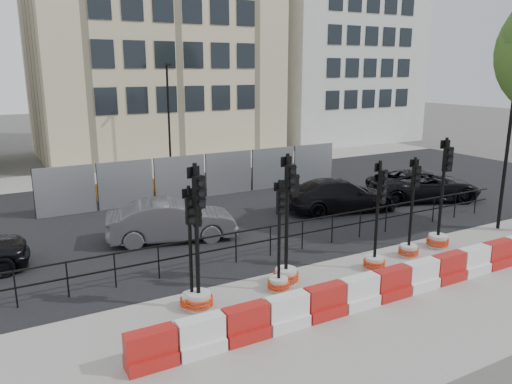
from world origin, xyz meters
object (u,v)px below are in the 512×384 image
traffic_signal_d (287,254)px  car_c (340,195)px  traffic_signal_a (199,281)px  traffic_signal_h (439,226)px  lamp_post_near (509,142)px

traffic_signal_d → car_c: 7.59m
traffic_signal_a → traffic_signal_h: bearing=-10.7°
lamp_post_near → car_c: lamp_post_near is taller
lamp_post_near → traffic_signal_h: bearing=-175.2°
lamp_post_near → traffic_signal_h: (-3.51, -0.29, -2.47)m
traffic_signal_d → traffic_signal_h: size_ratio=0.99×
traffic_signal_h → traffic_signal_d: bearing=-165.8°
traffic_signal_d → lamp_post_near: bearing=-0.4°
traffic_signal_a → traffic_signal_d: size_ratio=1.01×
traffic_signal_a → traffic_signal_d: 2.68m
traffic_signal_a → car_c: 9.88m
lamp_post_near → traffic_signal_a: size_ratio=1.65×
lamp_post_near → car_c: bearing=127.6°
traffic_signal_d → car_c: size_ratio=0.72×
traffic_signal_a → traffic_signal_h: traffic_signal_h is taller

